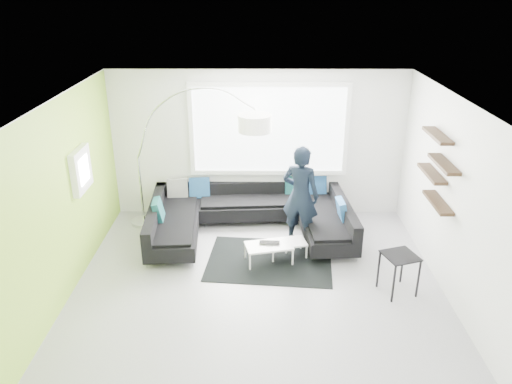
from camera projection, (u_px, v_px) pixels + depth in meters
ground at (258, 282)px, 7.63m from camera, size 5.50×5.50×0.00m
room_shell at (261, 166)px, 7.11m from camera, size 5.54×5.04×2.82m
sectional_sofa at (250, 219)px, 8.88m from camera, size 3.65×2.40×0.76m
rug at (270, 260)px, 8.20m from camera, size 2.14×1.65×0.01m
coffee_table at (278, 250)px, 8.20m from camera, size 1.06×0.75×0.31m
arc_lamp at (138, 157)px, 8.96m from camera, size 2.67×1.69×2.63m
side_table at (398, 274)px, 7.27m from camera, size 0.57×0.57×0.62m
person at (300, 195)px, 8.47m from camera, size 0.94×0.87×1.76m
laptop at (269, 244)px, 8.04m from camera, size 0.36×0.25×0.03m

